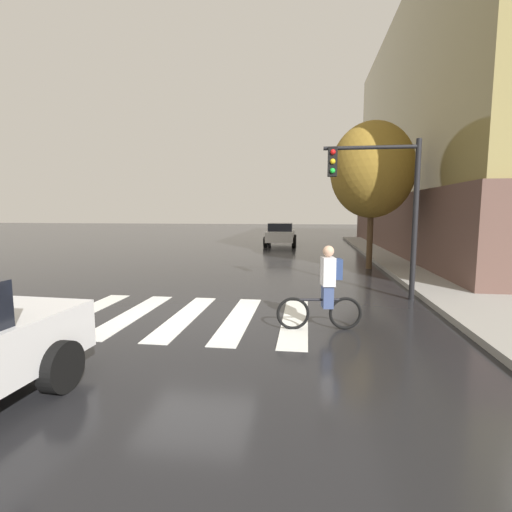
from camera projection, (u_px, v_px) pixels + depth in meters
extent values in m
plane|color=black|center=(196.00, 317.00, 8.42)|extent=(120.00, 120.00, 0.00)
cube|color=silver|center=(83.00, 312.00, 8.78)|extent=(0.55, 3.59, 0.01)
cube|color=silver|center=(133.00, 314.00, 8.62)|extent=(0.55, 3.59, 0.01)
cube|color=silver|center=(185.00, 316.00, 8.45)|extent=(0.55, 3.59, 0.01)
cube|color=silver|center=(239.00, 319.00, 8.29)|extent=(0.55, 3.59, 0.01)
cube|color=silver|center=(295.00, 321.00, 8.12)|extent=(0.55, 3.59, 0.01)
cylinder|color=black|center=(61.00, 367.00, 4.92)|extent=(0.27, 0.69, 0.68)
cube|color=silver|center=(281.00, 236.00, 26.04)|extent=(1.85, 4.48, 0.68)
cube|color=black|center=(281.00, 227.00, 25.83)|extent=(1.62, 2.15, 0.53)
cylinder|color=black|center=(269.00, 239.00, 27.60)|extent=(0.24, 0.66, 0.66)
cylinder|color=black|center=(295.00, 239.00, 27.37)|extent=(0.24, 0.66, 0.66)
cylinder|color=black|center=(265.00, 242.00, 24.79)|extent=(0.24, 0.66, 0.66)
cylinder|color=black|center=(294.00, 242.00, 24.56)|extent=(0.24, 0.66, 0.66)
torus|color=black|center=(345.00, 313.00, 7.51)|extent=(0.66, 0.16, 0.66)
torus|color=black|center=(293.00, 313.00, 7.50)|extent=(0.66, 0.16, 0.66)
cylinder|color=black|center=(319.00, 300.00, 7.47)|extent=(0.89, 0.18, 0.05)
cylinder|color=black|center=(327.00, 296.00, 7.47)|extent=(0.04, 0.04, 0.45)
cube|color=#384772|center=(327.00, 294.00, 7.46)|extent=(0.24, 0.31, 0.56)
cube|color=silver|center=(328.00, 271.00, 7.41)|extent=(0.29, 0.39, 0.56)
sphere|color=tan|center=(328.00, 251.00, 7.36)|extent=(0.22, 0.22, 0.22)
cube|color=navy|center=(337.00, 269.00, 7.40)|extent=(0.20, 0.30, 0.40)
cylinder|color=black|center=(415.00, 221.00, 9.82)|extent=(0.14, 0.14, 4.20)
cylinder|color=black|center=(370.00, 147.00, 9.76)|extent=(2.40, 0.10, 0.10)
cube|color=black|center=(332.00, 162.00, 9.93)|extent=(0.24, 0.20, 0.76)
sphere|color=red|center=(333.00, 152.00, 9.79)|extent=(0.14, 0.14, 0.14)
sphere|color=gold|center=(333.00, 161.00, 9.82)|extent=(0.14, 0.14, 0.14)
sphere|color=green|center=(333.00, 171.00, 9.85)|extent=(0.14, 0.14, 0.14)
cylinder|color=gold|center=(425.00, 259.00, 14.84)|extent=(0.22, 0.22, 0.65)
sphere|color=gold|center=(426.00, 250.00, 14.80)|extent=(0.18, 0.18, 0.18)
cylinder|color=gold|center=(430.00, 258.00, 14.82)|extent=(0.12, 0.09, 0.09)
cylinder|color=#4C3823|center=(370.00, 236.00, 15.35)|extent=(0.24, 0.24, 2.66)
ellipsoid|color=olive|center=(372.00, 170.00, 15.04)|extent=(3.31, 3.31, 3.81)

